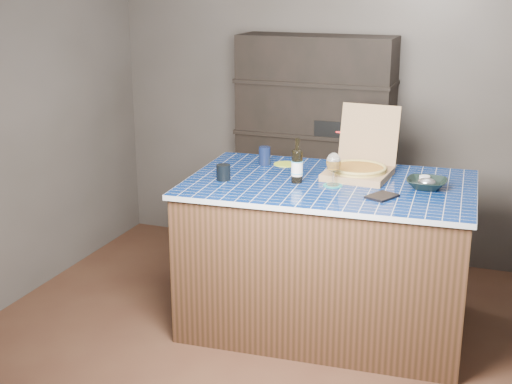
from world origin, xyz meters
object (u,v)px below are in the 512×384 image
at_px(pizza_box, 359,167).
at_px(dvd_case, 382,196).
at_px(kitchen_island, 328,254).
at_px(bowl, 427,184).
at_px(wine_glass, 333,163).
at_px(mead_bottle, 297,165).

height_order(pizza_box, dvd_case, pizza_box).
xyz_separation_m(kitchen_island, bowl, (0.59, 0.07, 0.52)).
height_order(kitchen_island, wine_glass, wine_glass).
distance_m(kitchen_island, mead_bottle, 0.64).
distance_m(pizza_box, wine_glass, 0.31).
bearing_deg(mead_bottle, dvd_case, -13.38).
xyz_separation_m(kitchen_island, dvd_case, (0.37, -0.21, 0.50)).
relative_size(dvd_case, bowl, 0.74).
relative_size(kitchen_island, bowl, 7.56).
height_order(mead_bottle, bowl, mead_bottle).
bearing_deg(mead_bottle, wine_glass, 0.60).
xyz_separation_m(kitchen_island, wine_glass, (0.04, -0.08, 0.64)).
bearing_deg(dvd_case, pizza_box, 144.04).
bearing_deg(bowl, dvd_case, -127.92).
bearing_deg(pizza_box, bowl, -12.48).
bearing_deg(bowl, mead_bottle, -169.32).
distance_m(wine_glass, dvd_case, 0.38).
bearing_deg(kitchen_island, pizza_box, 50.79).
bearing_deg(pizza_box, kitchen_island, -122.16).
distance_m(wine_glass, bowl, 0.58).
distance_m(pizza_box, dvd_case, 0.47).
xyz_separation_m(wine_glass, dvd_case, (0.33, -0.14, -0.14)).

